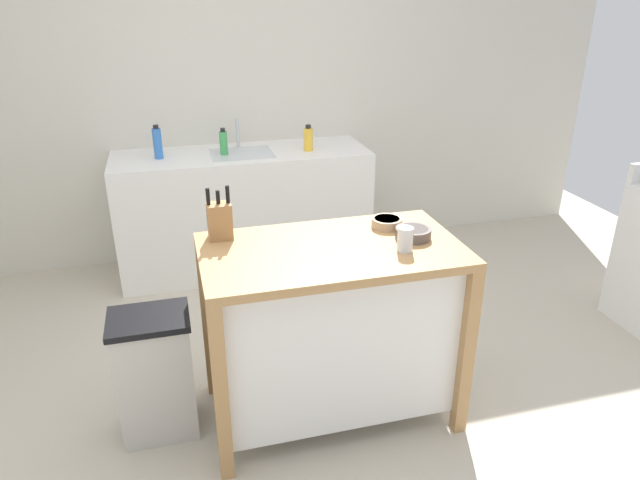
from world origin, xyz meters
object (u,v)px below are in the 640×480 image
knife_block (220,220)px  bottle_spray_cleaner (158,143)px  kitchen_island (331,323)px  sink_faucet (238,133)px  trash_bin (156,374)px  bowl_ceramic_wide (413,233)px  drinking_cup (405,239)px  bottle_hand_soap (223,142)px  bowl_ceramic_small (387,222)px  bottle_dish_soap (308,139)px

knife_block → bottle_spray_cleaner: bearing=99.5°
kitchen_island → bottle_spray_cleaner: 1.97m
kitchen_island → sink_faucet: (-0.16, 1.91, 0.49)m
knife_block → trash_bin: bearing=-156.9°
bowl_ceramic_wide → trash_bin: (-1.22, 0.08, -0.61)m
bowl_ceramic_wide → drinking_cup: 0.15m
knife_block → bottle_hand_soap: knife_block is taller
kitchen_island → bowl_ceramic_wide: bowl_ceramic_wide is taller
bowl_ceramic_wide → sink_faucet: 1.99m
bowl_ceramic_wide → sink_faucet: sink_faucet is taller
sink_faucet → bottle_hand_soap: bearing=-127.6°
bottle_hand_soap → bowl_ceramic_small: bearing=-69.2°
bowl_ceramic_wide → bottle_spray_cleaner: bottle_spray_cleaner is taller
sink_faucet → trash_bin: bearing=-110.1°
sink_faucet → bottle_hand_soap: 0.20m
kitchen_island → drinking_cup: size_ratio=10.60×
bottle_dish_soap → bottle_spray_cleaner: bottle_spray_cleaner is taller
kitchen_island → trash_bin: 0.85m
bottle_hand_soap → sink_faucet: bearing=52.4°
bowl_ceramic_small → trash_bin: size_ratio=0.24×
kitchen_island → bowl_ceramic_small: 0.56m
knife_block → bottle_spray_cleaner: knife_block is taller
bowl_ceramic_small → bottle_spray_cleaner: bearing=123.2°
bowl_ceramic_wide → drinking_cup: size_ratio=1.49×
bowl_ceramic_small → drinking_cup: (-0.02, -0.28, 0.03)m
bowl_ceramic_small → sink_faucet: bearing=105.4°
trash_bin → bottle_hand_soap: bearing=71.9°
knife_block → bottle_spray_cleaner: size_ratio=1.09×
drinking_cup → bowl_ceramic_small: bearing=85.0°
bottle_spray_cleaner → kitchen_island: bearing=-67.7°
sink_faucet → bottle_dish_soap: (0.48, -0.21, -0.02)m
knife_block → drinking_cup: (0.77, -0.35, -0.03)m
bowl_ceramic_small → drinking_cup: size_ratio=1.34×
kitchen_island → bottle_spray_cleaner: (-0.72, 1.76, 0.49)m
knife_block → trash_bin: 0.78m
knife_block → bowl_ceramic_wide: (0.86, -0.23, -0.06)m
sink_faucet → bottle_spray_cleaner: 0.58m
bottle_spray_cleaner → bottle_hand_soap: bottle_spray_cleaner is taller
bowl_ceramic_small → bowl_ceramic_wide: bowl_ceramic_wide is taller
sink_faucet → bottle_spray_cleaner: bottle_spray_cleaner is taller
drinking_cup → bottle_spray_cleaner: size_ratio=0.48×
bowl_ceramic_wide → bottle_spray_cleaner: size_ratio=0.72×
sink_faucet → bottle_spray_cleaner: bearing=-165.7°
drinking_cup → bottle_hand_soap: bearing=107.3°
knife_block → bowl_ceramic_small: 0.80m
bottle_spray_cleaner → trash_bin: bearing=-93.5°
trash_bin → bottle_hand_soap: bottle_hand_soap is taller
bottle_dish_soap → kitchen_island: bearing=-100.6°
bottle_dish_soap → bowl_ceramic_small: bearing=-89.7°
bottle_dish_soap → knife_block: bearing=-118.2°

